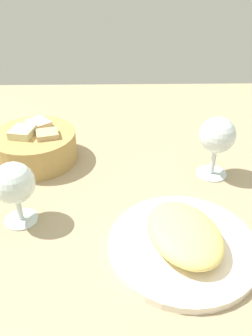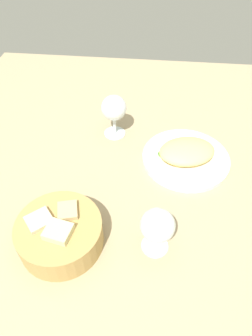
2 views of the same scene
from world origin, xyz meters
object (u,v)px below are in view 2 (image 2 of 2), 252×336
at_px(plate, 186,158).
at_px(wine_glass_far, 157,227).
at_px(bread_basket, 60,233).
at_px(wine_glass_near, 114,110).

relative_size(plate, wine_glass_far, 2.05).
relative_size(plate, bread_basket, 1.32).
distance_m(plate, wine_glass_far, 0.31).
xyz_separation_m(plate, bread_basket, (0.29, 0.30, 0.03)).
relative_size(wine_glass_near, wine_glass_far, 1.11).
height_order(plate, wine_glass_far, wine_glass_far).
bearing_deg(wine_glass_near, plate, 155.93).
height_order(bread_basket, wine_glass_near, wine_glass_near).
height_order(plate, bread_basket, bread_basket).
height_order(bread_basket, wine_glass_far, wine_glass_far).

